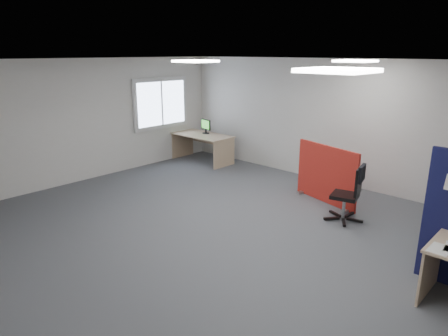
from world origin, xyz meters
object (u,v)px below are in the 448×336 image
Objects in this scene: monitor_second at (206,126)px; office_chair at (352,190)px; second_desk at (203,141)px; red_divider at (326,175)px.

monitor_second is 4.87m from office_chair.
second_desk is at bearing 153.88° from office_chair.
second_desk is 1.63× the size of office_chair.
office_chair is at bearing -0.94° from monitor_second.
office_chair is at bearing -20.28° from red_divider.
monitor_second is at bearing 101.85° from second_desk.
monitor_second reaches higher than second_desk.
second_desk is 4.80m from office_chair.
red_divider is at bearing 131.23° from office_chair.
second_desk is at bearing -172.20° from red_divider.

